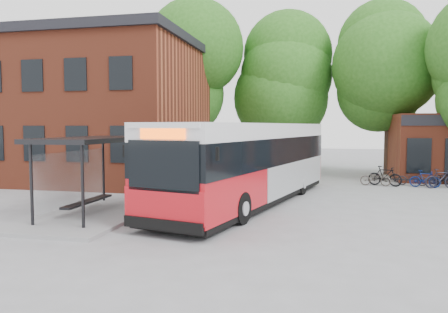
% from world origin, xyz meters
% --- Properties ---
extents(ground, '(100.00, 100.00, 0.00)m').
position_xyz_m(ground, '(0.00, 0.00, 0.00)').
color(ground, gray).
extents(station_building, '(18.40, 10.40, 8.50)m').
position_xyz_m(station_building, '(-13.00, 9.00, 4.25)').
color(station_building, maroon).
rests_on(station_building, ground).
extents(bus_shelter, '(3.60, 7.00, 2.90)m').
position_xyz_m(bus_shelter, '(-4.50, -1.00, 1.45)').
color(bus_shelter, black).
rests_on(bus_shelter, ground).
extents(bike_rail, '(5.20, 0.10, 0.38)m').
position_xyz_m(bike_rail, '(9.28, 10.00, 0.19)').
color(bike_rail, black).
rests_on(bike_rail, ground).
extents(tree_0, '(7.92, 7.92, 11.00)m').
position_xyz_m(tree_0, '(-6.00, 16.00, 5.50)').
color(tree_0, '#245B18').
rests_on(tree_0, ground).
extents(tree_1, '(7.92, 7.92, 10.40)m').
position_xyz_m(tree_1, '(1.00, 17.00, 5.20)').
color(tree_1, '#245B18').
rests_on(tree_1, ground).
extents(tree_2, '(7.92, 7.92, 11.00)m').
position_xyz_m(tree_2, '(8.00, 16.00, 5.50)').
color(tree_2, '#245B18').
rests_on(tree_2, ground).
extents(city_bus, '(5.89, 13.63, 3.39)m').
position_xyz_m(city_bus, '(0.71, 2.69, 1.69)').
color(city_bus, red).
rests_on(city_bus, ground).
extents(bicycle_0, '(1.68, 0.85, 0.84)m').
position_xyz_m(bicycle_0, '(6.52, 9.58, 0.42)').
color(bicycle_0, '#463F3A').
rests_on(bicycle_0, ground).
extents(bicycle_1, '(1.88, 1.17, 1.09)m').
position_xyz_m(bicycle_1, '(7.01, 9.61, 0.55)').
color(bicycle_1, black).
rests_on(bicycle_1, ground).
extents(bicycle_2, '(1.61, 0.83, 0.81)m').
position_xyz_m(bicycle_2, '(8.51, 10.14, 0.40)').
color(bicycle_2, black).
rests_on(bicycle_2, ground).
extents(bicycle_3, '(1.59, 0.74, 0.92)m').
position_xyz_m(bicycle_3, '(9.02, 9.43, 0.46)').
color(bicycle_3, '#091A52').
rests_on(bicycle_3, ground).
extents(bicycle_4, '(1.75, 0.96, 0.87)m').
position_xyz_m(bicycle_4, '(10.08, 9.93, 0.44)').
color(bicycle_4, black).
rests_on(bicycle_4, ground).
extents(bicycle_5, '(1.77, 0.94, 1.03)m').
position_xyz_m(bicycle_5, '(9.78, 9.32, 0.51)').
color(bicycle_5, black).
rests_on(bicycle_5, ground).
extents(bicycle_6, '(1.63, 0.96, 0.81)m').
position_xyz_m(bicycle_6, '(10.41, 10.74, 0.40)').
color(bicycle_6, black).
rests_on(bicycle_6, ground).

